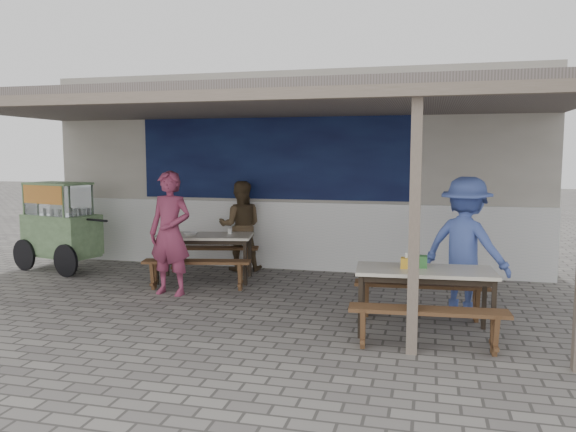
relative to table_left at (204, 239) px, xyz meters
The scene contains 17 objects.
ground 2.12m from the table_left, 59.27° to the right, with size 60.00×60.00×0.00m, color slate.
back_wall 2.36m from the table_left, 61.10° to the left, with size 9.00×1.28×3.50m.
warung_roof 2.43m from the table_left, 38.42° to the right, with size 9.00×4.21×2.81m.
table_left is the anchor object (origin of this frame).
bench_left_street 0.71m from the table_left, 78.16° to the right, with size 1.64×0.61×0.45m.
bench_left_wall 0.71m from the table_left, 101.84° to the left, with size 1.64×0.61×0.45m.
table_right 3.98m from the table_left, 28.99° to the right, with size 1.58×0.80×0.75m.
bench_right_street 4.35m from the table_left, 35.50° to the right, with size 1.65×0.40×0.45m.
bench_right_wall 3.71m from the table_left, 21.33° to the right, with size 1.65×0.40×0.45m.
vendor_cart 2.80m from the table_left, behind, with size 2.00×1.12×1.55m.
patron_street_side 1.00m from the table_left, 97.38° to the right, with size 0.66×0.43×1.81m, color #81304C.
patron_wall_side 0.99m from the table_left, 72.56° to the left, with size 0.77×0.60×1.58m, color brown.
patron_right_table 4.11m from the table_left, 14.37° to the right, with size 1.14×0.65×1.76m, color #485FB2.
tissue_box 3.81m from the table_left, 30.63° to the right, with size 0.12×0.12×0.12m, color gold.
donation_box 3.88m from the table_left, 28.50° to the right, with size 0.20×0.14×0.14m, color #316E32.
condiment_jar 0.44m from the table_left, 32.90° to the left, with size 0.08×0.08×0.09m, color silver.
condiment_bowl 0.24m from the table_left, 154.88° to the right, with size 0.22×0.22×0.05m, color silver.
Camera 1 is at (2.49, -6.63, 2.04)m, focal length 35.00 mm.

